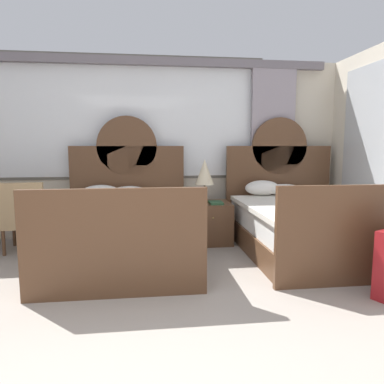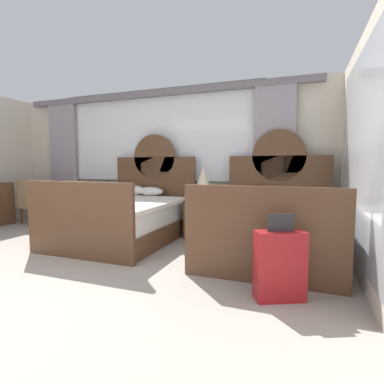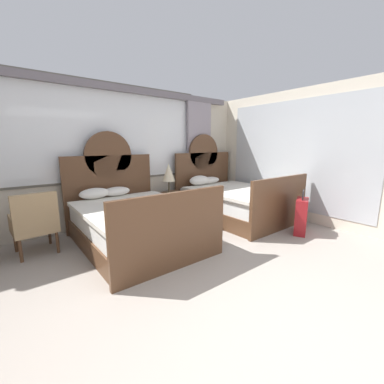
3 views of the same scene
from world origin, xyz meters
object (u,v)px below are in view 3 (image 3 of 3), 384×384
Objects in this scene: table_lamp_on_nightstand at (169,173)px; armchair_by_window_left at (35,222)px; bed_near_window at (135,221)px; bed_near_mirror at (234,200)px; suitcase_on_floor at (301,216)px; nightstand_between_beds at (173,207)px; book_on_nightstand at (179,193)px.

table_lamp_on_nightstand is 0.67× the size of armchair_by_window_left.
bed_near_window is at bearing -20.56° from armchair_by_window_left.
bed_near_mirror is 3.69m from armchair_by_window_left.
bed_near_mirror is 2.79× the size of suitcase_on_floor.
armchair_by_window_left is at bearing -176.73° from nightstand_between_beds.
book_on_nightstand is (-1.09, 0.51, 0.22)m from bed_near_mirror.
suitcase_on_floor is (1.37, -2.07, 0.03)m from nightstand_between_beds.
armchair_by_window_left is at bearing 159.44° from bed_near_window.
bed_near_mirror reaches higher than suitcase_on_floor.
nightstand_between_beds is at bearing -47.69° from table_lamp_on_nightstand.
table_lamp_on_nightstand is 2.38× the size of book_on_nightstand.
book_on_nightstand is at bearing 22.52° from bed_near_window.
book_on_nightstand is (0.13, -0.18, -0.41)m from table_lamp_on_nightstand.
bed_near_mirror is 2.37× the size of armchair_by_window_left.
bed_near_window is at bearing -151.57° from nightstand_between_beds.
bed_near_window is 2.92m from suitcase_on_floor.
table_lamp_on_nightstand is 2.49m from armchair_by_window_left.
armchair_by_window_left is at bearing -179.48° from book_on_nightstand.
nightstand_between_beds is 2.50m from armchair_by_window_left.
bed_near_mirror is 3.57× the size of nightstand_between_beds.
bed_near_mirror is 3.57× the size of table_lamp_on_nightstand.
book_on_nightstand is 2.56m from armchair_by_window_left.
suitcase_on_floor is at bearing -56.48° from nightstand_between_beds.
suitcase_on_floor is (3.86, -1.93, -0.17)m from armchair_by_window_left.
bed_near_mirror is at bearing 0.07° from bed_near_window.
bed_near_window is 3.57× the size of table_lamp_on_nightstand.
bed_near_mirror is at bearing 98.24° from suitcase_on_floor.
armchair_by_window_left is (-2.56, -0.02, -0.10)m from book_on_nightstand.
armchair_by_window_left reaches higher than book_on_nightstand.
table_lamp_on_nightstand is at bearing 32.21° from bed_near_window.
armchair_by_window_left reaches higher than suitcase_on_floor.
bed_near_window is at bearing -179.93° from bed_near_mirror.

